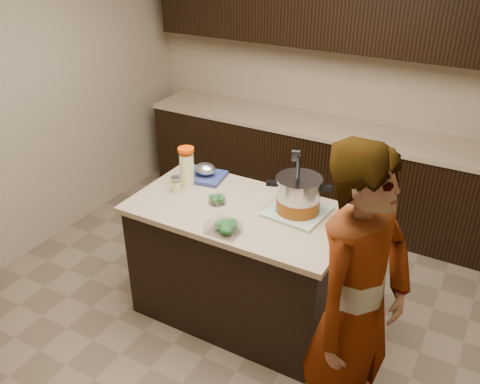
# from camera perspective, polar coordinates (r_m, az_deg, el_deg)

# --- Properties ---
(ground_plane) EXTENTS (4.00, 4.00, 0.00)m
(ground_plane) POSITION_cam_1_polar(r_m,az_deg,el_deg) (3.88, -0.00, -13.34)
(ground_plane) COLOR brown
(ground_plane) RESTS_ON ground
(room_shell) EXTENTS (4.04, 4.04, 2.72)m
(room_shell) POSITION_cam_1_polar(r_m,az_deg,el_deg) (3.01, -0.00, 11.67)
(room_shell) COLOR tan
(room_shell) RESTS_ON ground
(back_cabinets) EXTENTS (3.60, 0.63, 2.33)m
(back_cabinets) POSITION_cam_1_polar(r_m,az_deg,el_deg) (4.78, 10.36, 7.91)
(back_cabinets) COLOR black
(back_cabinets) RESTS_ON ground
(island) EXTENTS (1.46, 0.81, 0.90)m
(island) POSITION_cam_1_polar(r_m,az_deg,el_deg) (3.59, -0.00, -7.97)
(island) COLOR black
(island) RESTS_ON ground
(dish_towel) EXTENTS (0.39, 0.39, 0.02)m
(dish_towel) POSITION_cam_1_polar(r_m,az_deg,el_deg) (3.31, 6.46, -2.17)
(dish_towel) COLOR #608358
(dish_towel) RESTS_ON island
(stock_pot) EXTENTS (0.40, 0.38, 0.42)m
(stock_pot) POSITION_cam_1_polar(r_m,az_deg,el_deg) (3.25, 6.56, -0.53)
(stock_pot) COLOR #B7B7BC
(stock_pot) RESTS_ON dish_towel
(lemonade_pitcher) EXTENTS (0.13, 0.13, 0.28)m
(lemonade_pitcher) POSITION_cam_1_polar(r_m,az_deg,el_deg) (3.60, -5.99, 2.73)
(lemonade_pitcher) COLOR #EFEA92
(lemonade_pitcher) RESTS_ON island
(mason_jar) EXTENTS (0.09, 0.09, 0.12)m
(mason_jar) POSITION_cam_1_polar(r_m,az_deg,el_deg) (3.54, -7.15, 0.81)
(mason_jar) COLOR #EFEA92
(mason_jar) RESTS_ON island
(broccoli_tub_left) EXTENTS (0.14, 0.14, 0.05)m
(broccoli_tub_left) POSITION_cam_1_polar(r_m,az_deg,el_deg) (3.39, -2.59, -0.89)
(broccoli_tub_left) COLOR silver
(broccoli_tub_left) RESTS_ON island
(broccoli_tub_right) EXTENTS (0.17, 0.17, 0.06)m
(broccoli_tub_right) POSITION_cam_1_polar(r_m,az_deg,el_deg) (3.10, -1.30, -3.89)
(broccoli_tub_right) COLOR silver
(broccoli_tub_right) RESTS_ON island
(broccoli_tub_rect) EXTENTS (0.20, 0.15, 0.07)m
(broccoli_tub_rect) POSITION_cam_1_polar(r_m,az_deg,el_deg) (3.08, -1.88, -4.05)
(broccoli_tub_rect) COLOR silver
(broccoli_tub_rect) RESTS_ON island
(blue_tray) EXTENTS (0.34, 0.29, 0.11)m
(blue_tray) POSITION_cam_1_polar(r_m,az_deg,el_deg) (3.71, -4.05, 2.08)
(blue_tray) COLOR navy
(blue_tray) RESTS_ON island
(person) EXTENTS (0.61, 0.75, 1.79)m
(person) POSITION_cam_1_polar(r_m,az_deg,el_deg) (2.61, 12.93, -12.94)
(person) COLOR gray
(person) RESTS_ON ground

